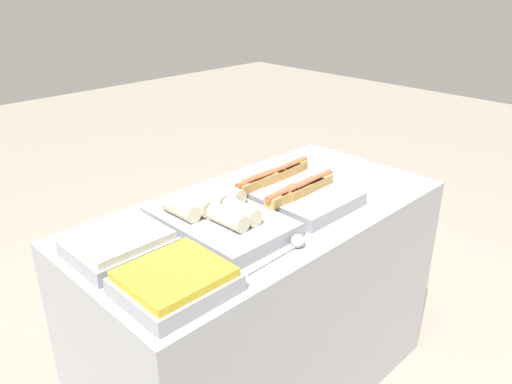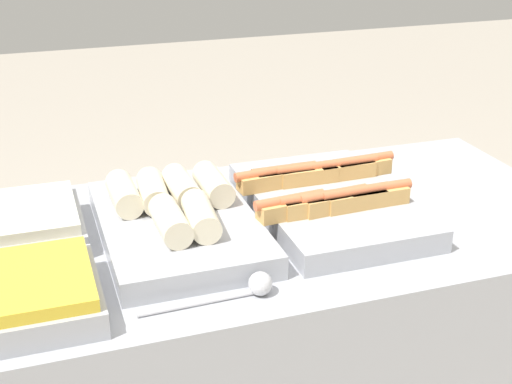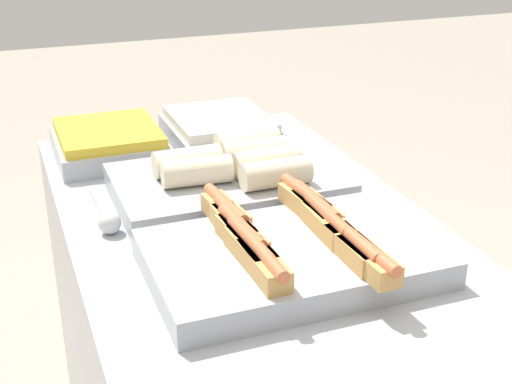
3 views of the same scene
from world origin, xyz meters
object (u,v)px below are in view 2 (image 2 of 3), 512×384
(tray_side_back, at_px, (12,226))
(tray_hotdogs, at_px, (328,199))
(serving_spoon_near, at_px, (248,287))
(tray_side_front, at_px, (16,297))
(tray_wraps, at_px, (177,218))

(tray_side_back, bearing_deg, tray_hotdogs, -7.62)
(tray_side_back, xyz_separation_m, serving_spoon_near, (0.40, -0.36, -0.02))
(tray_side_front, height_order, serving_spoon_near, tray_side_front)
(tray_hotdogs, distance_m, tray_side_front, 0.71)
(tray_wraps, relative_size, tray_side_front, 1.69)
(serving_spoon_near, bearing_deg, tray_hotdogs, 44.49)
(tray_wraps, height_order, tray_side_front, tray_wraps)
(tray_hotdogs, bearing_deg, serving_spoon_near, -135.51)
(tray_side_back, bearing_deg, tray_wraps, -14.11)
(tray_hotdogs, xyz_separation_m, tray_side_back, (-0.68, 0.09, -0.00))
(tray_hotdogs, xyz_separation_m, tray_side_front, (-0.68, -0.20, -0.00))
(tray_wraps, relative_size, tray_side_back, 1.69)
(tray_wraps, xyz_separation_m, tray_side_front, (-0.33, -0.21, -0.00))
(tray_hotdogs, relative_size, tray_side_back, 1.74)
(tray_wraps, distance_m, tray_side_front, 0.39)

